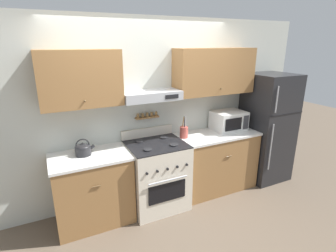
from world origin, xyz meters
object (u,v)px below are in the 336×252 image
(refrigerator, at_px, (267,128))
(tea_kettle, at_px, (83,149))
(microwave, at_px, (229,121))
(utensil_crock, at_px, (184,132))
(stove_range, at_px, (157,175))

(refrigerator, height_order, tea_kettle, refrigerator)
(tea_kettle, xyz_separation_m, microwave, (2.20, 0.02, 0.07))
(refrigerator, bearing_deg, microwave, 170.20)
(tea_kettle, distance_m, utensil_crock, 1.39)
(stove_range, xyz_separation_m, tea_kettle, (-0.92, 0.10, 0.51))
(utensil_crock, bearing_deg, stove_range, -168.44)
(tea_kettle, bearing_deg, stove_range, -6.06)
(stove_range, distance_m, tea_kettle, 1.06)
(microwave, bearing_deg, stove_range, -174.86)
(stove_range, relative_size, utensil_crock, 3.37)
(tea_kettle, xyz_separation_m, utensil_crock, (1.39, 0.00, 0.01))
(tea_kettle, relative_size, utensil_crock, 0.76)
(refrigerator, xyz_separation_m, tea_kettle, (-2.91, 0.10, 0.11))
(stove_range, bearing_deg, tea_kettle, 173.94)
(refrigerator, relative_size, tea_kettle, 7.30)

